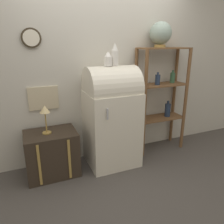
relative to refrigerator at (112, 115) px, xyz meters
The scene contains 9 objects.
ground_plane 0.76m from the refrigerator, 89.99° to the right, with size 12.00×12.00×0.00m, color #4C4742.
wall_back 0.71m from the refrigerator, 90.75° to the left, with size 7.00×0.09×2.70m.
refrigerator is the anchor object (origin of this frame).
suitcase_trunk 0.94m from the refrigerator, behind, with size 0.65×0.49×0.59m.
shelf_unit 0.92m from the refrigerator, ahead, with size 0.79×0.34×1.60m.
globe 1.36m from the refrigerator, 10.41° to the left, with size 0.32×0.32×0.36m.
vase_left 0.76m from the refrigerator, 169.57° to the right, with size 0.11×0.11×0.18m.
vase_center 0.81m from the refrigerator, 13.51° to the left, with size 0.09×0.09×0.29m.
desk_lamp 0.89m from the refrigerator, behind, with size 0.12×0.12×0.36m.
Camera 1 is at (-1.10, -2.38, 1.69)m, focal length 35.00 mm.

